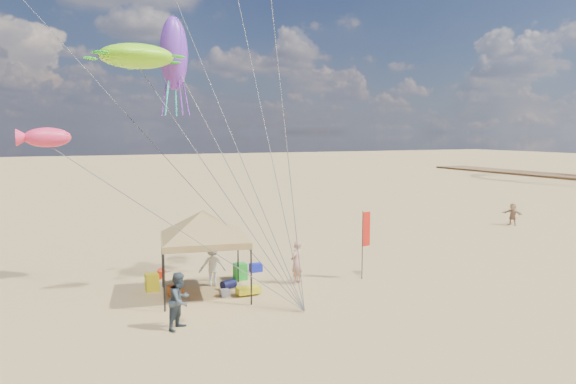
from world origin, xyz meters
name	(u,v)px	position (x,y,z in m)	size (l,w,h in m)	color
ground	(324,315)	(0.00, 0.00, 0.00)	(280.00, 280.00, 0.00)	tan
canopy_tent	(203,213)	(-3.15, 3.90, 3.23)	(6.19, 6.19, 3.88)	black
feather_flag	(365,233)	(3.84, 3.41, 1.99)	(0.45, 0.12, 2.98)	black
cooler_red	(175,290)	(-4.19, 4.40, 0.19)	(0.54, 0.38, 0.38)	#D44F11
cooler_blue	(256,268)	(-0.05, 6.44, 0.19)	(0.54, 0.38, 0.38)	#151EAF
bag_navy	(228,284)	(-2.03, 4.38, 0.18)	(0.36, 0.36, 0.60)	#0D0F39
bag_orange	(160,274)	(-4.22, 7.20, 0.18)	(0.36, 0.36, 0.60)	red
chair_green	(240,271)	(-1.12, 5.52, 0.35)	(0.50, 0.50, 0.70)	green
chair_yellow	(152,282)	(-4.90, 5.38, 0.35)	(0.50, 0.50, 0.70)	yellow
crate_grey	(225,293)	(-2.48, 3.46, 0.14)	(0.34, 0.30, 0.28)	gray
beach_cart	(248,290)	(-1.59, 3.24, 0.20)	(0.90, 0.50, 0.24)	gold
person_near_a	(296,262)	(0.82, 3.95, 0.91)	(0.66, 0.43, 1.81)	tan
person_near_b	(180,301)	(-4.84, 0.79, 0.93)	(0.90, 0.70, 1.85)	#38454D
person_near_c	(212,265)	(-2.47, 5.11, 0.87)	(1.12, 0.65, 1.74)	silver
person_far_c	(513,214)	(20.42, 10.75, 0.76)	(1.41, 0.45, 1.52)	tan
turtle_kite	(136,56)	(-5.36, 4.61, 9.08)	(2.69, 2.16, 0.90)	#8BF914
fish_kite	(48,137)	(-8.46, 4.77, 6.14)	(1.57, 0.78, 0.70)	#FE315C
squid_kite	(174,53)	(-3.67, 6.02, 9.46)	(1.12, 1.12, 2.92)	purple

